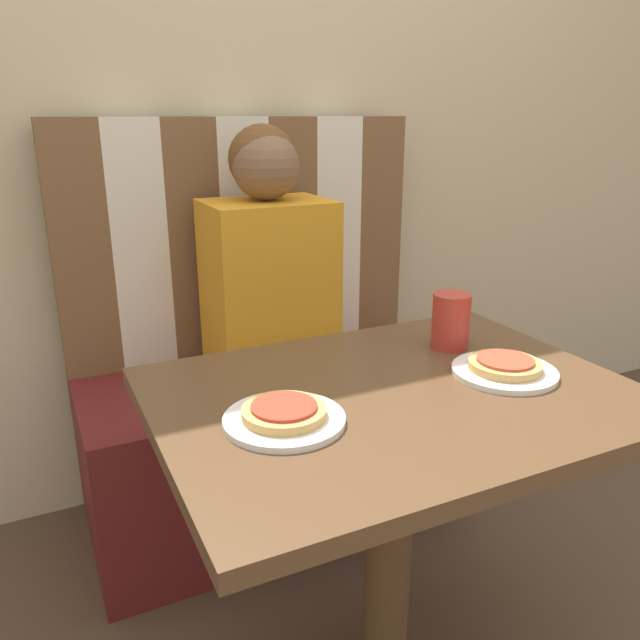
% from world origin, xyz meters
% --- Properties ---
extents(wall_back, '(7.00, 0.05, 2.60)m').
position_xyz_m(wall_back, '(0.00, 1.00, 1.30)').
color(wall_back, '#C6B28E').
rests_on(wall_back, ground_plane).
extents(booth_seat, '(1.11, 0.53, 0.49)m').
position_xyz_m(booth_seat, '(0.00, 0.68, 0.25)').
color(booth_seat, '#5B1919').
rests_on(booth_seat, ground_plane).
extents(booth_backrest, '(1.11, 0.09, 0.72)m').
position_xyz_m(booth_backrest, '(0.00, 0.90, 0.85)').
color(booth_backrest, brown).
rests_on(booth_backrest, booth_seat).
extents(dining_table, '(0.93, 0.69, 0.70)m').
position_xyz_m(dining_table, '(0.00, 0.00, 0.60)').
color(dining_table, brown).
rests_on(dining_table, ground_plane).
extents(person, '(0.34, 0.26, 0.70)m').
position_xyz_m(person, '(0.00, 0.68, 0.82)').
color(person, orange).
rests_on(person, booth_seat).
extents(plate_left, '(0.22, 0.22, 0.01)m').
position_xyz_m(plate_left, '(-0.25, -0.03, 0.71)').
color(plate_left, white).
rests_on(plate_left, dining_table).
extents(plate_right, '(0.22, 0.22, 0.01)m').
position_xyz_m(plate_right, '(0.25, -0.03, 0.71)').
color(plate_right, white).
rests_on(plate_right, dining_table).
extents(pizza_left, '(0.15, 0.15, 0.02)m').
position_xyz_m(pizza_left, '(-0.25, -0.03, 0.72)').
color(pizza_left, tan).
rests_on(pizza_left, plate_left).
extents(pizza_right, '(0.15, 0.15, 0.02)m').
position_xyz_m(pizza_right, '(0.25, -0.03, 0.72)').
color(pizza_right, tan).
rests_on(pizza_right, plate_right).
extents(drinking_cup, '(0.09, 0.09, 0.13)m').
position_xyz_m(drinking_cup, '(0.24, 0.15, 0.77)').
color(drinking_cup, '#B23328').
rests_on(drinking_cup, dining_table).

